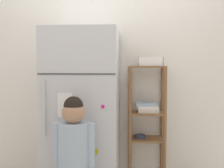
{
  "coord_description": "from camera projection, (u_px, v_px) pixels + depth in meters",
  "views": [
    {
      "loc": [
        0.27,
        -2.64,
        1.3
      ],
      "look_at": [
        0.08,
        0.02,
        1.14
      ],
      "focal_mm": 43.6,
      "sensor_mm": 36.0,
      "label": 1
    }
  ],
  "objects": [
    {
      "name": "kitchen_wall_back",
      "position": [
        107.0,
        87.0,
        3.05
      ],
      "size": [
        2.62,
        0.03,
        2.17
      ],
      "primitive_type": "cube",
      "color": "silver",
      "rests_on": "ground"
    },
    {
      "name": "refrigerator",
      "position": [
        83.0,
        115.0,
        2.71
      ],
      "size": [
        0.7,
        0.71,
        1.67
      ],
      "color": "silver",
      "rests_on": "ground"
    },
    {
      "name": "child_standing",
      "position": [
        74.0,
        148.0,
        2.22
      ],
      "size": [
        0.35,
        0.26,
        1.07
      ],
      "color": "#564865",
      "rests_on": "ground"
    },
    {
      "name": "pantry_shelf_unit",
      "position": [
        147.0,
        117.0,
        2.86
      ],
      "size": [
        0.39,
        0.29,
        1.32
      ],
      "color": "brown",
      "rests_on": "ground"
    },
    {
      "name": "fruit_bin",
      "position": [
        150.0,
        62.0,
        2.83
      ],
      "size": [
        0.25,
        0.18,
        0.09
      ],
      "color": "white",
      "rests_on": "pantry_shelf_unit"
    }
  ]
}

